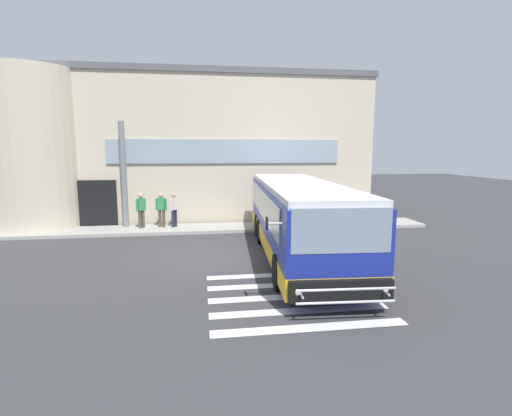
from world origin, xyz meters
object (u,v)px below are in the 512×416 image
passenger_near_column (141,209)px  passenger_by_doorway (161,208)px  bus_main_foreground (298,220)px  entry_support_column (124,175)px  safety_bollard_yellow (263,224)px  passenger_at_curb_edge (174,208)px

passenger_near_column → passenger_by_doorway: 0.95m
bus_main_foreground → entry_support_column: bearing=141.3°
passenger_by_doorway → safety_bollard_yellow: passenger_by_doorway is taller
entry_support_column → passenger_by_doorway: size_ratio=3.02×
passenger_near_column → passenger_at_curb_edge: (1.55, 0.03, 0.00)m
bus_main_foreground → safety_bollard_yellow: bus_main_foreground is taller
entry_support_column → passenger_near_column: (0.80, -0.41, -1.60)m
passenger_at_curb_edge → safety_bollard_yellow: (4.14, -1.42, -0.63)m
passenger_near_column → safety_bollard_yellow: passenger_near_column is taller
safety_bollard_yellow → bus_main_foreground: bearing=-80.3°
entry_support_column → passenger_by_doorway: bearing=-10.5°
safety_bollard_yellow → passenger_at_curb_edge: bearing=161.1°
passenger_by_doorway → passenger_at_curb_edge: (0.60, -0.06, 0.00)m
entry_support_column → passenger_near_column: entry_support_column is taller
passenger_near_column → safety_bollard_yellow: 5.88m
bus_main_foreground → passenger_by_doorway: size_ratio=6.55×
bus_main_foreground → passenger_at_curb_edge: 7.20m
passenger_near_column → passenger_at_curb_edge: bearing=1.0°
entry_support_column → passenger_at_curb_edge: (2.35, -0.38, -1.60)m
bus_main_foreground → passenger_near_column: (-6.36, 5.32, -0.25)m
entry_support_column → passenger_near_column: size_ratio=3.02×
bus_main_foreground → passenger_near_column: size_ratio=6.55×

